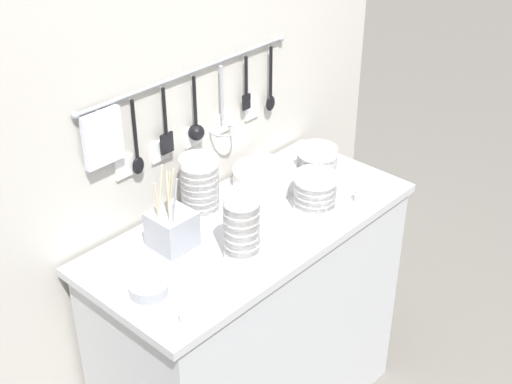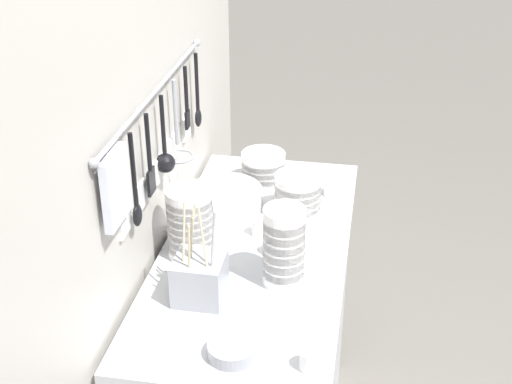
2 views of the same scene
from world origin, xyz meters
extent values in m
cube|color=#B7BABC|center=(0.00, 0.00, 0.92)|extent=(1.17, 0.53, 0.03)
cube|color=#B7BABC|center=(0.00, 0.00, 0.45)|extent=(1.13, 0.51, 0.90)
cube|color=#BCB7AD|center=(0.00, 0.30, 0.99)|extent=(1.97, 0.04, 1.98)
cylinder|color=#93969E|center=(0.00, 0.27, 1.39)|extent=(0.89, 0.01, 0.01)
sphere|color=#93969E|center=(-0.44, 0.27, 1.39)|extent=(0.02, 0.02, 0.02)
sphere|color=#93969E|center=(0.44, 0.27, 1.39)|extent=(0.02, 0.02, 0.02)
cube|color=silver|center=(-0.37, 0.26, 1.30)|extent=(0.13, 0.02, 0.17)
cylinder|color=#93969E|center=(-0.37, 0.27, 1.39)|extent=(0.01, 0.01, 0.02)
cylinder|color=black|center=(-0.25, 0.26, 1.28)|extent=(0.01, 0.01, 0.20)
ellipsoid|color=black|center=(-0.25, 0.26, 1.16)|extent=(0.04, 0.02, 0.06)
cylinder|color=#93969E|center=(-0.25, 0.27, 1.39)|extent=(0.01, 0.01, 0.02)
cylinder|color=black|center=(-0.13, 0.26, 1.30)|extent=(0.01, 0.01, 0.16)
cube|color=black|center=(-0.13, 0.26, 1.19)|extent=(0.05, 0.01, 0.07)
cylinder|color=#93969E|center=(-0.13, 0.27, 1.39)|extent=(0.01, 0.01, 0.02)
cylinder|color=black|center=(0.00, 0.26, 1.29)|extent=(0.01, 0.01, 0.18)
sphere|color=black|center=(0.00, 0.26, 1.18)|extent=(0.06, 0.06, 0.06)
cylinder|color=#93969E|center=(0.00, 0.27, 1.39)|extent=(0.01, 0.01, 0.02)
cylinder|color=#93969E|center=(0.12, 0.26, 1.28)|extent=(0.01, 0.01, 0.20)
torus|color=#93969E|center=(0.12, 0.26, 1.14)|extent=(0.10, 0.10, 0.01)
cylinder|color=#93969E|center=(0.12, 0.27, 1.39)|extent=(0.00, 0.01, 0.02)
cylinder|color=black|center=(0.25, 0.26, 1.31)|extent=(0.01, 0.01, 0.15)
cube|color=black|center=(0.25, 0.26, 1.21)|extent=(0.04, 0.01, 0.06)
cylinder|color=#93969E|center=(0.25, 0.27, 1.39)|extent=(0.01, 0.01, 0.02)
cylinder|color=black|center=(0.37, 0.26, 1.29)|extent=(0.01, 0.01, 0.19)
ellipsoid|color=black|center=(0.37, 0.26, 1.16)|extent=(0.04, 0.02, 0.06)
cylinder|color=#93969E|center=(0.37, 0.27, 1.39)|extent=(0.01, 0.01, 0.02)
cube|color=white|center=(-0.29, 0.28, 1.16)|extent=(0.07, 0.01, 0.07)
cube|color=white|center=(-0.15, 0.28, 1.16)|extent=(0.07, 0.01, 0.07)
cube|color=white|center=(0.00, 0.28, 1.16)|extent=(0.07, 0.01, 0.07)
cube|color=white|center=(0.15, 0.28, 1.16)|extent=(0.07, 0.01, 0.07)
cube|color=white|center=(0.29, 0.28, 1.16)|extent=(0.07, 0.01, 0.07)
cylinder|color=white|center=(0.21, -0.10, 0.95)|extent=(0.14, 0.14, 0.04)
cylinder|color=white|center=(0.21, -0.10, 0.98)|extent=(0.14, 0.14, 0.04)
cylinder|color=white|center=(0.21, -0.10, 1.00)|extent=(0.14, 0.14, 0.04)
cylinder|color=white|center=(0.21, -0.10, 1.02)|extent=(0.14, 0.14, 0.04)
cylinder|color=white|center=(0.21, -0.10, 1.05)|extent=(0.14, 0.14, 0.04)
cylinder|color=white|center=(-0.07, 0.17, 0.95)|extent=(0.13, 0.13, 0.04)
cylinder|color=white|center=(-0.07, 0.17, 0.98)|extent=(0.13, 0.13, 0.04)
cylinder|color=white|center=(-0.07, 0.17, 1.00)|extent=(0.13, 0.13, 0.04)
cylinder|color=white|center=(-0.07, 0.17, 1.02)|extent=(0.13, 0.13, 0.04)
cylinder|color=white|center=(-0.07, 0.17, 1.05)|extent=(0.13, 0.13, 0.04)
cylinder|color=white|center=(-0.07, 0.17, 1.07)|extent=(0.13, 0.13, 0.04)
cylinder|color=white|center=(-0.07, 0.17, 1.10)|extent=(0.13, 0.13, 0.04)
cylinder|color=white|center=(-0.07, 0.17, 1.12)|extent=(0.13, 0.13, 0.04)
cylinder|color=white|center=(0.40, 0.04, 0.95)|extent=(0.15, 0.15, 0.04)
cylinder|color=white|center=(0.40, 0.04, 0.98)|extent=(0.15, 0.15, 0.04)
cylinder|color=white|center=(0.40, 0.04, 1.00)|extent=(0.15, 0.15, 0.04)
cylinder|color=white|center=(0.40, 0.04, 1.02)|extent=(0.15, 0.15, 0.04)
cylinder|color=white|center=(-0.16, -0.10, 0.96)|extent=(0.11, 0.11, 0.05)
cylinder|color=white|center=(-0.16, -0.10, 0.99)|extent=(0.11, 0.11, 0.05)
cylinder|color=white|center=(-0.16, -0.10, 1.02)|extent=(0.11, 0.11, 0.05)
cylinder|color=white|center=(-0.16, -0.10, 1.04)|extent=(0.11, 0.11, 0.05)
cylinder|color=white|center=(-0.16, -0.10, 1.07)|extent=(0.11, 0.11, 0.05)
cylinder|color=white|center=(-0.16, -0.10, 1.10)|extent=(0.11, 0.11, 0.05)
cylinder|color=white|center=(-0.16, -0.10, 1.13)|extent=(0.11, 0.11, 0.05)
cylinder|color=white|center=(0.21, 0.13, 0.94)|extent=(0.23, 0.23, 0.01)
cylinder|color=white|center=(0.21, 0.13, 0.95)|extent=(0.23, 0.23, 0.01)
cylinder|color=white|center=(0.21, 0.13, 0.96)|extent=(0.23, 0.23, 0.01)
cylinder|color=white|center=(0.21, 0.13, 0.97)|extent=(0.23, 0.23, 0.01)
cylinder|color=white|center=(0.21, 0.13, 0.98)|extent=(0.23, 0.23, 0.01)
cylinder|color=white|center=(0.21, 0.13, 0.99)|extent=(0.23, 0.23, 0.01)
cylinder|color=white|center=(0.21, 0.13, 1.00)|extent=(0.23, 0.23, 0.01)
cylinder|color=#93969E|center=(-0.47, -0.03, 0.95)|extent=(0.12, 0.12, 0.03)
cube|color=#93969E|center=(-0.26, 0.10, 0.99)|extent=(0.13, 0.13, 0.12)
cylinder|color=#C6B793|center=(-0.27, 0.13, 1.10)|extent=(0.04, 0.01, 0.22)
cylinder|color=#C6B793|center=(-0.26, 0.12, 1.08)|extent=(0.01, 0.02, 0.18)
cylinder|color=#C6B793|center=(-0.30, 0.11, 1.08)|extent=(0.02, 0.01, 0.18)
cylinder|color=#C6B793|center=(-0.24, 0.12, 1.09)|extent=(0.03, 0.03, 0.20)
cylinder|color=#93969E|center=(-0.28, 0.06, 1.09)|extent=(0.04, 0.02, 0.20)
cylinder|color=#C6B793|center=(-0.29, 0.08, 1.10)|extent=(0.03, 0.03, 0.22)
cylinder|color=#C6B793|center=(-0.25, 0.12, 1.09)|extent=(0.03, 0.03, 0.19)
cylinder|color=white|center=(-0.03, -0.06, 0.96)|extent=(0.05, 0.05, 0.05)
cylinder|color=white|center=(0.07, 0.00, 0.96)|extent=(0.05, 0.05, 0.05)
cylinder|color=white|center=(0.35, -0.19, 0.96)|extent=(0.05, 0.05, 0.05)
cylinder|color=white|center=(0.34, -0.11, 0.96)|extent=(0.05, 0.05, 0.05)
cylinder|color=white|center=(-0.48, -0.21, 0.96)|extent=(0.05, 0.05, 0.05)
camera|label=1|loc=(-1.44, -1.35, 2.25)|focal=50.00mm
camera|label=2|loc=(-1.72, -0.30, 2.06)|focal=50.00mm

